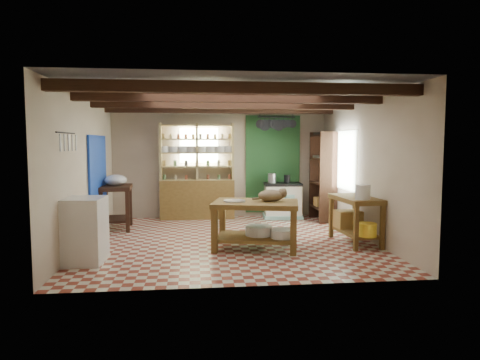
{
  "coord_description": "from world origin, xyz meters",
  "views": [
    {
      "loc": [
        -0.63,
        -7.57,
        1.76
      ],
      "look_at": [
        0.23,
        0.3,
        1.07
      ],
      "focal_mm": 32.0,
      "sensor_mm": 36.0,
      "label": 1
    }
  ],
  "objects": [
    {
      "name": "basin_small",
      "position": [
        0.81,
        -0.82,
        0.28
      ],
      "size": [
        0.48,
        0.48,
        0.14
      ],
      "primitive_type": "cylinder",
      "rotation": [
        0.0,
        0.0,
        -0.23
      ],
      "color": "silver",
      "rests_on": "work_table"
    },
    {
      "name": "wall_back",
      "position": [
        0.0,
        2.5,
        1.3
      ],
      "size": [
        5.0,
        0.04,
        2.6
      ],
      "primitive_type": "cube",
      "color": "#C1B29C",
      "rests_on": "floor"
    },
    {
      "name": "pot_rack",
      "position": [
        1.25,
        2.05,
        2.18
      ],
      "size": [
        0.86,
        0.12,
        0.36
      ],
      "primitive_type": "cube",
      "color": "black",
      "rests_on": "ceiling"
    },
    {
      "name": "kettle_right",
      "position": [
        1.53,
        2.14,
        0.92
      ],
      "size": [
        0.15,
        0.15,
        0.18
      ],
      "primitive_type": "cylinder",
      "rotation": [
        0.0,
        0.0,
        -0.07
      ],
      "color": "black",
      "rests_on": "stove"
    },
    {
      "name": "wall_front",
      "position": [
        0.0,
        -2.5,
        1.3
      ],
      "size": [
        5.0,
        0.04,
        2.6
      ],
      "primitive_type": "cube",
      "color": "#C1B29C",
      "rests_on": "floor"
    },
    {
      "name": "right_counter",
      "position": [
        2.18,
        -0.44,
        0.41
      ],
      "size": [
        0.65,
        1.18,
        0.82
      ],
      "primitive_type": "cube",
      "rotation": [
        0.0,
        0.0,
        0.07
      ],
      "color": "brown",
      "rests_on": "floor"
    },
    {
      "name": "shelving_unit",
      "position": [
        -0.55,
        2.31,
        1.1
      ],
      "size": [
        1.7,
        0.34,
        2.2
      ],
      "primitive_type": "cube",
      "color": "tan",
      "rests_on": "floor"
    },
    {
      "name": "blue_wall_patch",
      "position": [
        -2.47,
        0.9,
        1.1
      ],
      "size": [
        0.04,
        1.4,
        1.6
      ],
      "primitive_type": "cube",
      "color": "#163BA9",
      "rests_on": "wall_left"
    },
    {
      "name": "window_back",
      "position": [
        -0.5,
        2.48,
        1.7
      ],
      "size": [
        0.9,
        0.02,
        0.8
      ],
      "primitive_type": "cube",
      "color": "silver",
      "rests_on": "wall_back"
    },
    {
      "name": "green_wall_patch",
      "position": [
        1.25,
        2.47,
        1.25
      ],
      "size": [
        1.3,
        0.04,
        2.3
      ],
      "primitive_type": "cube",
      "color": "#1D4921",
      "rests_on": "wall_back"
    },
    {
      "name": "window_right",
      "position": [
        2.48,
        1.0,
        1.4
      ],
      "size": [
        0.02,
        1.3,
        1.2
      ],
      "primitive_type": "cube",
      "color": "silver",
      "rests_on": "wall_right"
    },
    {
      "name": "prep_table",
      "position": [
        -2.2,
        1.25,
        0.45
      ],
      "size": [
        0.67,
        0.93,
        0.89
      ],
      "primitive_type": "cube",
      "rotation": [
        0.0,
        0.0,
        0.07
      ],
      "color": "#361E13",
      "rests_on": "floor"
    },
    {
      "name": "utensil_rail",
      "position": [
        -2.44,
        -1.2,
        1.78
      ],
      "size": [
        0.06,
        0.9,
        0.28
      ],
      "primitive_type": "cube",
      "color": "black",
      "rests_on": "wall_left"
    },
    {
      "name": "cat",
      "position": [
        0.65,
        -0.62,
        0.89
      ],
      "size": [
        0.45,
        0.35,
        0.2
      ],
      "primitive_type": "ellipsoid",
      "rotation": [
        0.0,
        0.0,
        -0.06
      ],
      "color": "#9A7F59",
      "rests_on": "work_table"
    },
    {
      "name": "work_table",
      "position": [
        0.39,
        -0.62,
        0.39
      ],
      "size": [
        1.56,
        1.22,
        0.79
      ],
      "primitive_type": "cube",
      "rotation": [
        0.0,
        0.0,
        -0.23
      ],
      "color": "brown",
      "rests_on": "floor"
    },
    {
      "name": "wicker_basket",
      "position": [
        2.16,
        -0.14,
        0.37
      ],
      "size": [
        0.47,
        0.39,
        0.31
      ],
      "primitive_type": "cube",
      "rotation": [
        0.0,
        0.0,
        0.07
      ],
      "color": "#B08847",
      "rests_on": "right_counter"
    },
    {
      "name": "wall_right",
      "position": [
        2.5,
        0.0,
        1.3
      ],
      "size": [
        0.04,
        5.0,
        2.6
      ],
      "primitive_type": "cube",
      "color": "#C1B29C",
      "rests_on": "floor"
    },
    {
      "name": "wall_left",
      "position": [
        -2.5,
        0.0,
        1.3
      ],
      "size": [
        0.04,
        5.0,
        2.6
      ],
      "primitive_type": "cube",
      "color": "#C1B29C",
      "rests_on": "floor"
    },
    {
      "name": "basin_large",
      "position": [
        0.45,
        -0.58,
        0.29
      ],
      "size": [
        0.54,
        0.54,
        0.16
      ],
      "primitive_type": "cylinder",
      "rotation": [
        0.0,
        0.0,
        -0.23
      ],
      "color": "silver",
      "rests_on": "work_table"
    },
    {
      "name": "floor",
      "position": [
        0.0,
        0.0,
        -0.01
      ],
      "size": [
        5.0,
        5.0,
        0.02
      ],
      "primitive_type": "cube",
      "color": "maroon",
      "rests_on": "ground"
    },
    {
      "name": "white_bucket",
      "position": [
        2.16,
        -0.8,
        0.94
      ],
      "size": [
        0.26,
        0.26,
        0.25
      ],
      "primitive_type": "cylinder",
      "rotation": [
        0.0,
        0.0,
        0.07
      ],
      "color": "silver",
      "rests_on": "right_counter"
    },
    {
      "name": "ceiling_beams",
      "position": [
        0.0,
        0.0,
        2.48
      ],
      "size": [
        5.0,
        3.8,
        0.15
      ],
      "primitive_type": "cube",
      "color": "#361E13",
      "rests_on": "ceiling"
    },
    {
      "name": "ceiling",
      "position": [
        0.0,
        0.0,
        2.6
      ],
      "size": [
        5.0,
        5.0,
        0.02
      ],
      "primitive_type": "cube",
      "color": "#4E4D53",
      "rests_on": "wall_back"
    },
    {
      "name": "kettle_left",
      "position": [
        1.18,
        2.17,
        0.94
      ],
      "size": [
        0.21,
        0.21,
        0.22
      ],
      "primitive_type": "cylinder",
      "rotation": [
        0.0,
        0.0,
        -0.07
      ],
      "color": "#B9B9C1",
      "rests_on": "stove"
    },
    {
      "name": "white_cabinet",
      "position": [
        -2.22,
        -1.18,
        0.48
      ],
      "size": [
        0.56,
        0.67,
        0.96
      ],
      "primitive_type": "cube",
      "rotation": [
        0.0,
        0.0,
        -0.05
      ],
      "color": "silver",
      "rests_on": "floor"
    },
    {
      "name": "stove",
      "position": [
        1.43,
        2.15,
        0.41
      ],
      "size": [
        0.88,
        0.63,
        0.83
      ],
      "primitive_type": "cube",
      "rotation": [
        0.0,
        0.0,
        -0.07
      ],
      "color": "beige",
      "rests_on": "floor"
    },
    {
      "name": "steel_tray",
      "position": [
        0.04,
        -0.58,
        0.8
      ],
      "size": [
        0.44,
        0.44,
        0.02
      ],
      "primitive_type": "cylinder",
      "rotation": [
        0.0,
        0.0,
        -0.23
      ],
      "color": "#B9B9C1",
      "rests_on": "work_table"
    },
    {
      "name": "yellow_tub",
      "position": [
        2.21,
        -0.89,
        0.33
      ],
      "size": [
        0.32,
        0.32,
        0.22
      ],
      "primitive_type": "cylinder",
      "rotation": [
        0.0,
        0.0,
        0.07
      ],
      "color": "yellow",
      "rests_on": "right_counter"
    },
    {
      "name": "enamel_bowl",
      "position": [
        -2.2,
        1.25,
        1.01
      ],
      "size": [
        0.48,
        0.48,
        0.22
      ],
      "primitive_type": "ellipsoid",
      "rotation": [
        0.0,
        0.0,
        0.07
      ],
      "color": "silver",
      "rests_on": "prep_table"
    },
    {
      "name": "tall_rack",
      "position": [
        2.28,
        1.8,
        1.0
      ],
      "size": [
        0.4,
        0.86,
        2.0
      ],
      "primitive_type": "cube",
      "color": "#361E13",
      "rests_on": "floor"
    }
  ]
}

